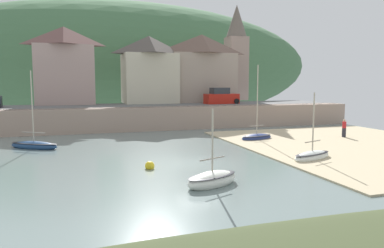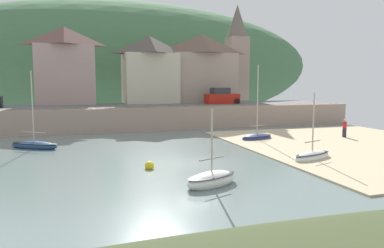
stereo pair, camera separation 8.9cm
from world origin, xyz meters
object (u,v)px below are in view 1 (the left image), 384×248
(waterfront_building_left, at_px, (65,65))
(fishing_boat_green, at_px, (212,180))
(waterfront_building_right, at_px, (202,68))
(sailboat_blue_trim, at_px, (312,156))
(person_on_slipway, at_px, (344,127))
(sailboat_far_left, at_px, (34,145))
(mooring_buoy, at_px, (150,166))
(waterfront_building_centre, at_px, (149,69))
(sailboat_nearest_shore, at_px, (257,137))
(parked_car_by_wall, at_px, (221,97))
(church_with_spire, at_px, (236,51))

(waterfront_building_left, distance_m, fishing_boat_green, 31.85)
(waterfront_building_right, xyz_separation_m, sailboat_blue_trim, (-1.52, -26.60, -6.61))
(waterfront_building_left, distance_m, waterfront_building_right, 17.04)
(waterfront_building_left, xyz_separation_m, person_on_slipway, (24.02, -19.23, -6.04))
(sailboat_far_left, bearing_deg, mooring_buoy, -19.52)
(sailboat_far_left, relative_size, fishing_boat_green, 1.53)
(waterfront_building_centre, bearing_deg, person_on_slipway, -54.06)
(waterfront_building_centre, xyz_separation_m, sailboat_blue_trim, (5.44, -26.60, -6.39))
(sailboat_blue_trim, bearing_deg, sailboat_nearest_shore, 66.11)
(waterfront_building_centre, distance_m, person_on_slipway, 24.42)
(waterfront_building_right, xyz_separation_m, parked_car_by_wall, (0.96, -4.50, -3.67))
(waterfront_building_centre, bearing_deg, mooring_buoy, -101.18)
(person_on_slipway, bearing_deg, parked_car_by_wall, 112.22)
(person_on_slipway, bearing_deg, waterfront_building_centre, 125.94)
(sailboat_far_left, relative_size, mooring_buoy, 10.85)
(person_on_slipway, bearing_deg, church_with_spire, 90.68)
(church_with_spire, xyz_separation_m, person_on_slipway, (0.28, -23.23, -8.48))
(waterfront_building_centre, distance_m, mooring_buoy, 27.16)
(waterfront_building_left, height_order, sailboat_blue_trim, waterfront_building_left)
(sailboat_blue_trim, bearing_deg, fishing_boat_green, -176.54)
(sailboat_nearest_shore, bearing_deg, sailboat_blue_trim, -110.24)
(sailboat_blue_trim, xyz_separation_m, sailboat_nearest_shore, (0.52, 8.81, -0.00))
(sailboat_nearest_shore, bearing_deg, waterfront_building_right, 69.95)
(parked_car_by_wall, bearing_deg, mooring_buoy, -124.73)
(church_with_spire, xyz_separation_m, sailboat_far_left, (-25.89, -20.52, -9.20))
(waterfront_building_centre, height_order, church_with_spire, church_with_spire)
(sailboat_nearest_shore, bearing_deg, sailboat_far_left, 159.17)
(waterfront_building_right, bearing_deg, sailboat_far_left, -139.27)
(waterfront_building_centre, bearing_deg, sailboat_nearest_shore, -71.46)
(person_on_slipway, bearing_deg, waterfront_building_left, 141.31)
(church_with_spire, height_order, person_on_slipway, church_with_spire)
(sailboat_blue_trim, relative_size, fishing_boat_green, 1.15)
(waterfront_building_centre, height_order, fishing_boat_green, waterfront_building_centre)
(waterfront_building_left, bearing_deg, sailboat_blue_trim, -59.74)
(waterfront_building_centre, xyz_separation_m, waterfront_building_right, (6.96, 0.00, 0.22))
(sailboat_blue_trim, relative_size, parked_car_by_wall, 1.09)
(waterfront_building_right, xyz_separation_m, sailboat_far_left, (-19.18, -16.52, -6.61))
(fishing_boat_green, relative_size, person_on_slipway, 2.45)
(sailboat_far_left, bearing_deg, sailboat_blue_trim, 3.55)
(person_on_slipway, height_order, mooring_buoy, person_on_slipway)
(waterfront_building_left, bearing_deg, waterfront_building_centre, 0.00)
(mooring_buoy, bearing_deg, church_with_spire, 57.85)
(church_with_spire, bearing_deg, mooring_buoy, -122.15)
(mooring_buoy, bearing_deg, person_on_slipway, 19.22)
(waterfront_building_right, bearing_deg, fishing_boat_green, -107.99)
(waterfront_building_left, bearing_deg, church_with_spire, 9.56)
(waterfront_building_left, relative_size, parked_car_by_wall, 2.16)
(sailboat_blue_trim, height_order, parked_car_by_wall, sailboat_blue_trim)
(fishing_boat_green, xyz_separation_m, mooring_buoy, (-2.24, 4.41, -0.12))
(sailboat_nearest_shore, bearing_deg, mooring_buoy, -160.69)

